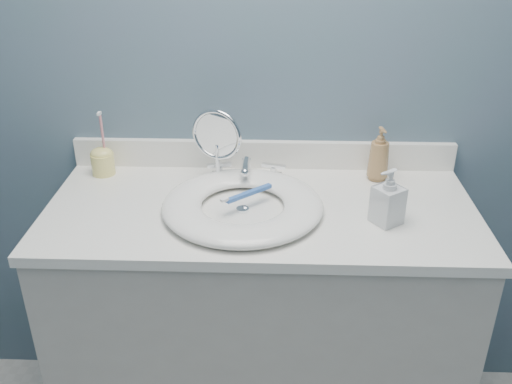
{
  "coord_description": "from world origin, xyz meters",
  "views": [
    {
      "loc": [
        0.04,
        -0.44,
        1.66
      ],
      "look_at": [
        -0.01,
        0.94,
        0.94
      ],
      "focal_mm": 40.0,
      "sensor_mm": 36.0,
      "label": 1
    }
  ],
  "objects_px": {
    "soap_bottle_clear": "(389,197)",
    "soap_bottle_amber": "(379,154)",
    "toothbrush_holder": "(103,160)",
    "makeup_mirror": "(217,143)"
  },
  "relations": [
    {
      "from": "toothbrush_holder",
      "to": "makeup_mirror",
      "type": "bearing_deg",
      "value": -7.06
    },
    {
      "from": "makeup_mirror",
      "to": "soap_bottle_clear",
      "type": "xyz_separation_m",
      "value": [
        0.48,
        -0.23,
        -0.05
      ]
    },
    {
      "from": "soap_bottle_amber",
      "to": "toothbrush_holder",
      "type": "distance_m",
      "value": 0.86
    },
    {
      "from": "soap_bottle_amber",
      "to": "makeup_mirror",
      "type": "bearing_deg",
      "value": 172.92
    },
    {
      "from": "soap_bottle_clear",
      "to": "toothbrush_holder",
      "type": "relative_size",
      "value": 0.75
    },
    {
      "from": "soap_bottle_clear",
      "to": "soap_bottle_amber",
      "type": "bearing_deg",
      "value": 141.26
    },
    {
      "from": "soap_bottle_amber",
      "to": "soap_bottle_clear",
      "type": "distance_m",
      "value": 0.27
    },
    {
      "from": "makeup_mirror",
      "to": "soap_bottle_amber",
      "type": "relative_size",
      "value": 1.39
    },
    {
      "from": "soap_bottle_amber",
      "to": "soap_bottle_clear",
      "type": "bearing_deg",
      "value": -105.06
    },
    {
      "from": "soap_bottle_amber",
      "to": "toothbrush_holder",
      "type": "relative_size",
      "value": 0.81
    }
  ]
}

